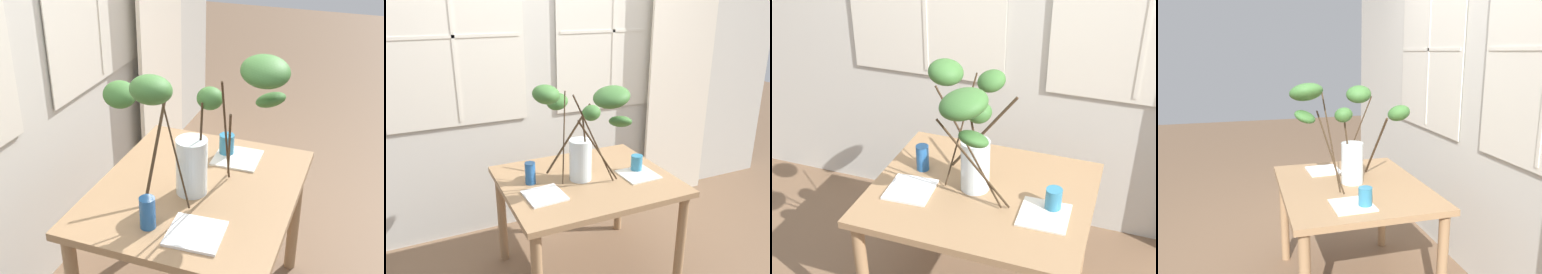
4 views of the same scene
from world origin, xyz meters
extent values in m
cube|color=beige|center=(0.00, 0.93, 1.37)|extent=(5.16, 0.12, 2.74)
cube|color=silver|center=(-0.66, 0.86, 1.63)|extent=(0.98, 0.01, 1.27)
cube|color=silver|center=(-0.66, 0.86, 1.63)|extent=(1.05, 0.01, 1.34)
cube|color=silver|center=(-0.66, 0.86, 1.63)|extent=(0.02, 0.01, 1.27)
cube|color=silver|center=(-0.66, 0.86, 1.63)|extent=(0.98, 0.01, 0.02)
cube|color=#93704C|center=(0.00, 0.00, 0.73)|extent=(1.12, 0.93, 0.04)
cylinder|color=#93704C|center=(-0.50, -0.41, 0.36)|extent=(0.06, 0.06, 0.71)
cylinder|color=#93704C|center=(-0.50, 0.41, 0.36)|extent=(0.06, 0.06, 0.71)
cylinder|color=#93704C|center=(0.50, 0.41, 0.36)|extent=(0.06, 0.06, 0.71)
cylinder|color=silver|center=(-0.04, 0.01, 0.89)|extent=(0.15, 0.15, 0.27)
cylinder|color=silver|center=(-0.04, 0.01, 0.80)|extent=(0.13, 0.13, 0.09)
cylinder|color=#382819|center=(-0.02, -0.02, 0.99)|extent=(0.08, 0.06, 0.46)
ellipsoid|color=#38662D|center=(0.00, -0.06, 1.22)|extent=(0.18, 0.17, 0.13)
cylinder|color=#382819|center=(-0.05, 0.18, 0.99)|extent=(0.35, 0.04, 0.45)
ellipsoid|color=#38662D|center=(-0.07, 0.35, 1.21)|extent=(0.19, 0.18, 0.17)
cylinder|color=#382819|center=(-0.02, -0.14, 1.07)|extent=(0.31, 0.06, 0.62)
ellipsoid|color=#38662D|center=(0.01, -0.29, 1.38)|extent=(0.25, 0.24, 0.16)
cylinder|color=#382819|center=(-0.14, 0.06, 1.04)|extent=(0.11, 0.20, 0.56)
ellipsoid|color=#38662D|center=(-0.23, 0.11, 1.33)|extent=(0.25, 0.25, 0.15)
cylinder|color=#382819|center=(0.01, -0.15, 1.00)|extent=(0.34, 0.11, 0.48)
ellipsoid|color=#38662D|center=(0.06, -0.31, 1.23)|extent=(0.17, 0.17, 0.13)
cylinder|color=#235693|center=(-0.36, 0.08, 0.83)|extent=(0.07, 0.07, 0.14)
cylinder|color=teal|center=(0.37, -0.03, 0.81)|extent=(0.08, 0.08, 0.11)
cube|color=white|center=(-0.34, -0.12, 0.76)|extent=(0.24, 0.24, 0.01)
cube|color=silver|center=(0.34, -0.10, 0.76)|extent=(0.24, 0.24, 0.01)
camera|label=1|loc=(-1.99, -0.74, 2.11)|focal=49.20mm
camera|label=2|loc=(-1.03, -2.12, 1.88)|focal=36.41mm
camera|label=3|loc=(0.64, -2.07, 2.28)|focal=48.45mm
camera|label=4|loc=(2.30, -0.67, 1.61)|focal=35.73mm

